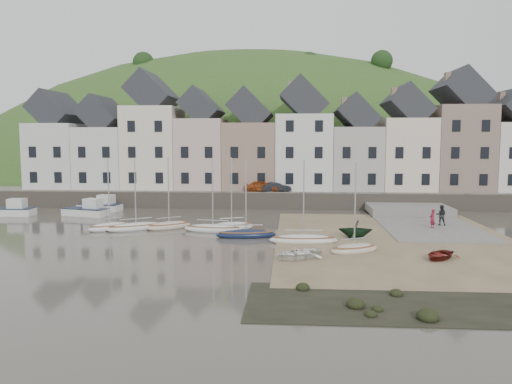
# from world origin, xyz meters

# --- Properties ---
(ground) EXTENTS (160.00, 160.00, 0.00)m
(ground) POSITION_xyz_m (0.00, 0.00, 0.00)
(ground) COLOR #484138
(ground) RESTS_ON ground
(quay_land) EXTENTS (90.00, 30.00, 1.50)m
(quay_land) POSITION_xyz_m (0.00, 32.00, 0.75)
(quay_land) COLOR #305321
(quay_land) RESTS_ON ground
(quay_street) EXTENTS (70.00, 7.00, 0.10)m
(quay_street) POSITION_xyz_m (0.00, 20.50, 1.55)
(quay_street) COLOR slate
(quay_street) RESTS_ON quay_land
(seawall) EXTENTS (70.00, 1.20, 1.80)m
(seawall) POSITION_xyz_m (0.00, 17.00, 0.90)
(seawall) COLOR slate
(seawall) RESTS_ON ground
(beach) EXTENTS (18.00, 26.00, 0.06)m
(beach) POSITION_xyz_m (11.00, 0.00, 0.03)
(beach) COLOR brown
(beach) RESTS_ON ground
(slipway) EXTENTS (8.00, 18.00, 0.12)m
(slipway) POSITION_xyz_m (15.00, 8.00, 0.06)
(slipway) COLOR slate
(slipway) RESTS_ON ground
(hillside) EXTENTS (134.40, 84.00, 84.00)m
(hillside) POSITION_xyz_m (-5.00, 60.00, -17.99)
(hillside) COLOR #305321
(hillside) RESTS_ON ground
(townhouse_terrace) EXTENTS (61.05, 8.00, 13.93)m
(townhouse_terrace) POSITION_xyz_m (1.76, 24.00, 7.32)
(townhouse_terrace) COLOR silver
(townhouse_terrace) RESTS_ON quay_land
(sailboat_0) EXTENTS (5.03, 3.99, 6.32)m
(sailboat_0) POSITION_xyz_m (-9.99, 3.28, 0.26)
(sailboat_0) COLOR silver
(sailboat_0) RESTS_ON ground
(sailboat_1) EXTENTS (3.75, 3.70, 6.32)m
(sailboat_1) POSITION_xyz_m (-12.21, 3.10, 0.27)
(sailboat_1) COLOR silver
(sailboat_1) RESTS_ON ground
(sailboat_2) EXTENTS (4.10, 3.67, 6.32)m
(sailboat_2) POSITION_xyz_m (-7.33, 4.04, 0.27)
(sailboat_2) COLOR beige
(sailboat_2) RESTS_ON ground
(sailboat_3) EXTENTS (4.04, 2.65, 6.32)m
(sailboat_3) POSITION_xyz_m (-1.95, 4.17, 0.27)
(sailboat_3) COLOR silver
(sailboat_3) RESTS_ON ground
(sailboat_4) EXTENTS (5.12, 2.11, 6.32)m
(sailboat_4) POSITION_xyz_m (-3.37, 2.89, 0.26)
(sailboat_4) COLOR silver
(sailboat_4) RESTS_ON ground
(sailboat_5) EXTENTS (4.89, 2.14, 6.32)m
(sailboat_5) POSITION_xyz_m (-0.42, 0.67, 0.26)
(sailboat_5) COLOR #131D3B
(sailboat_5) RESTS_ON ground
(sailboat_6) EXTENTS (5.14, 1.69, 6.32)m
(sailboat_6) POSITION_xyz_m (4.00, -1.19, 0.26)
(sailboat_6) COLOR silver
(sailboat_6) RESTS_ON ground
(sailboat_7) EXTENTS (3.86, 2.97, 6.32)m
(sailboat_7) POSITION_xyz_m (7.36, -4.21, 0.27)
(sailboat_7) COLOR beige
(sailboat_7) RESTS_ON ground
(motorboat_0) EXTENTS (4.96, 2.95, 1.70)m
(motorboat_0) POSITION_xyz_m (-17.26, 10.78, 0.58)
(motorboat_0) COLOR silver
(motorboat_0) RESTS_ON ground
(motorboat_1) EXTENTS (4.61, 1.77, 1.70)m
(motorboat_1) POSITION_xyz_m (-24.84, 10.37, 0.58)
(motorboat_1) COLOR silver
(motorboat_1) RESTS_ON ground
(motorboat_2) EXTENTS (4.81, 2.46, 1.70)m
(motorboat_2) POSITION_xyz_m (-17.17, 14.28, 0.58)
(motorboat_2) COLOR silver
(motorboat_2) RESTS_ON ground
(rowboat_white) EXTENTS (4.01, 3.77, 0.68)m
(rowboat_white) POSITION_xyz_m (3.50, -6.44, 0.40)
(rowboat_white) COLOR white
(rowboat_white) RESTS_ON beach
(rowboat_green) EXTENTS (2.65, 2.32, 1.34)m
(rowboat_green) POSITION_xyz_m (8.07, 0.82, 0.73)
(rowboat_green) COLOR #16331C
(rowboat_green) RESTS_ON beach
(rowboat_red) EXTENTS (3.18, 3.28, 0.55)m
(rowboat_red) POSITION_xyz_m (12.50, -5.95, 0.34)
(rowboat_red) COLOR maroon
(rowboat_red) RESTS_ON beach
(person_red) EXTENTS (0.69, 0.68, 1.60)m
(person_red) POSITION_xyz_m (15.07, 5.22, 0.92)
(person_red) COLOR maroon
(person_red) RESTS_ON slipway
(person_dark) EXTENTS (1.03, 0.91, 1.79)m
(person_dark) POSITION_xyz_m (16.22, 6.68, 1.01)
(person_dark) COLOR #222428
(person_dark) RESTS_ON slipway
(car_left) EXTENTS (3.82, 1.54, 1.30)m
(car_left) POSITION_xyz_m (-0.22, 19.50, 2.25)
(car_left) COLOR #9D4216
(car_left) RESTS_ON quay_street
(car_right) EXTENTS (3.57, 2.15, 1.11)m
(car_right) POSITION_xyz_m (1.38, 19.50, 2.15)
(car_right) COLOR black
(car_right) RESTS_ON quay_street
(shore_rocks) EXTENTS (14.04, 6.00, 0.73)m
(shore_rocks) POSITION_xyz_m (8.68, -15.10, 0.09)
(shore_rocks) COLOR black
(shore_rocks) RESTS_ON ground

